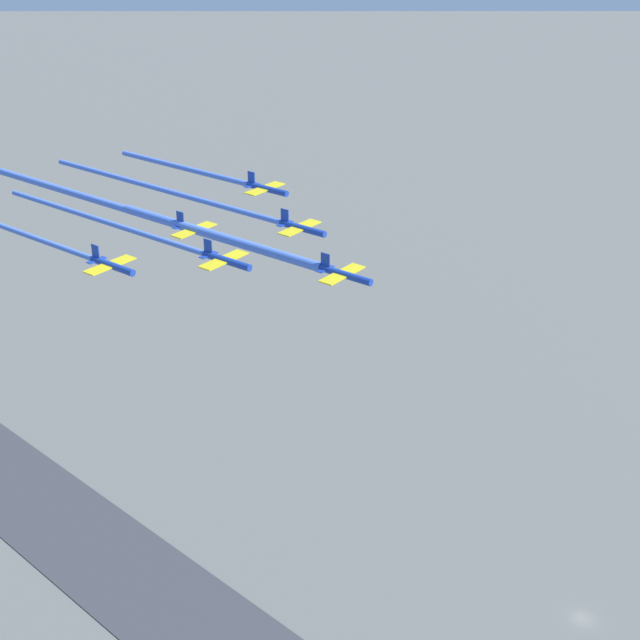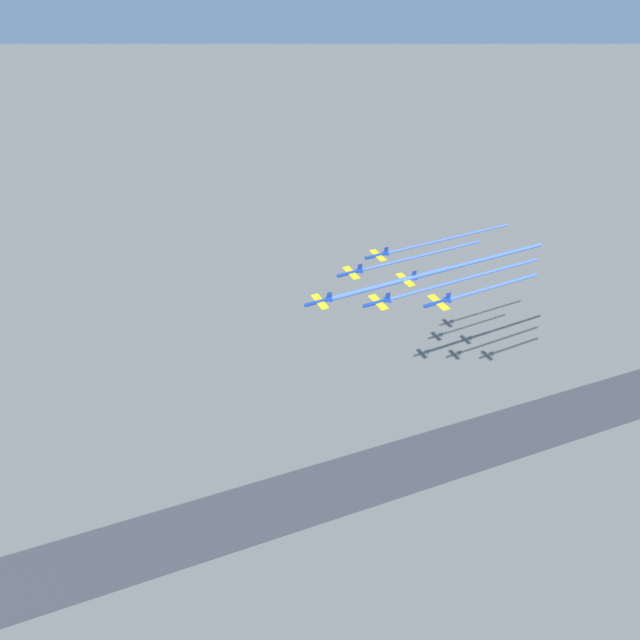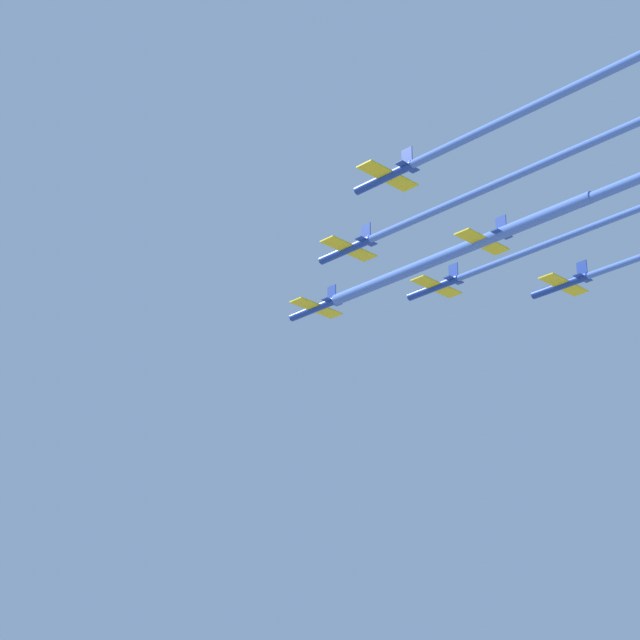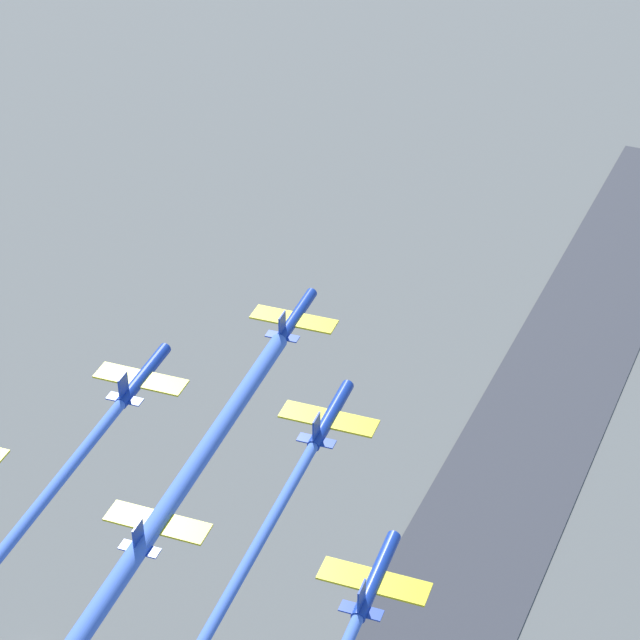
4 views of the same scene
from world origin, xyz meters
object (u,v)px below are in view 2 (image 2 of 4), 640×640
jet_1 (378,302)px  jet_4 (405,280)px  jet_0 (319,302)px  jet_5 (377,255)px  jet_2 (351,273)px  jet_3 (438,302)px

jet_1 → jet_4: 15.60m
jet_0 → jet_1: (14.11, 6.57, 0.98)m
jet_0 → jet_5: size_ratio=1.00×
jet_4 → jet_5: size_ratio=1.00×
jet_2 → jet_4: bearing=-120.5°
jet_2 → jet_3: 27.23m
jet_1 → jet_2: size_ratio=1.00×
jet_3 → jet_2: bearing=29.5°
jet_1 → jet_0: bearing=59.5°
jet_2 → jet_1: bearing=-180.0°
jet_1 → jet_3: 15.61m
jet_2 → jet_5: jet_2 is taller
jet_4 → jet_1: bearing=120.5°
jet_2 → jet_4: jet_2 is taller
jet_4 → jet_0: bearing=90.0°
jet_0 → jet_1: size_ratio=1.00×
jet_0 → jet_3: (28.22, 13.14, 2.13)m
jet_2 → jet_3: bearing=-150.5°
jet_2 → jet_5: 15.64m
jet_0 → jet_5: bearing=-59.5°
jet_1 → jet_5: size_ratio=1.00×
jet_5 → jet_2: bearing=120.5°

